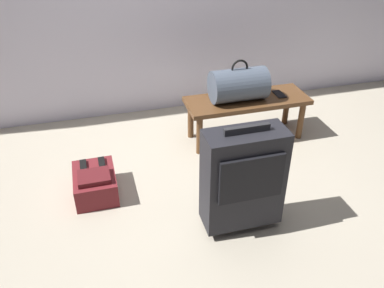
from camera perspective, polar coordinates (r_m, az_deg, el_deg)
name	(u,v)px	position (r m, az deg, el deg)	size (l,w,h in m)	color
ground_plane	(212,213)	(2.69, 2.83, -9.72)	(6.60, 6.60, 0.00)	#B2A893
bench	(247,105)	(3.34, 7.74, 5.53)	(1.00, 0.36, 0.36)	brown
duffel_bag_slate	(239,85)	(3.23, 6.59, 8.30)	(0.44, 0.26, 0.34)	#475160
cell_phone	(279,94)	(3.43, 12.19, 6.90)	(0.07, 0.14, 0.01)	black
suitcase_upright_charcoal	(243,178)	(2.39, 7.22, -4.78)	(0.47, 0.23, 0.71)	black
backpack_maroon	(95,183)	(2.86, -13.50, -5.33)	(0.28, 0.38, 0.21)	maroon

